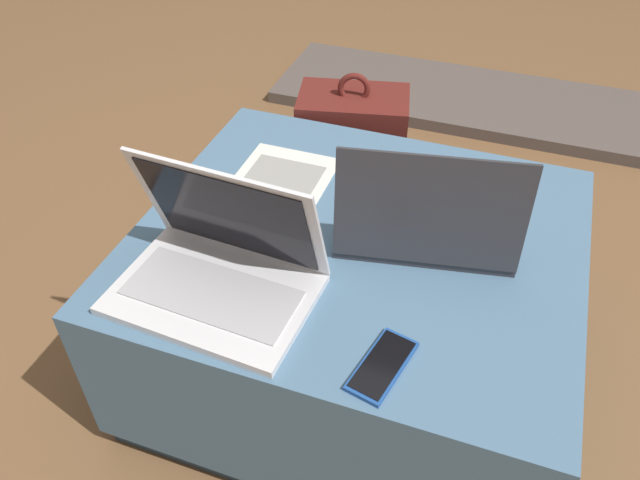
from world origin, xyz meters
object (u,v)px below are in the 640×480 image
(laptop_near, at_px, (219,266))
(cell_phone, at_px, (382,366))
(laptop_far, at_px, (426,222))
(backpack, at_px, (351,162))
(paper_sheet, at_px, (277,186))

(laptop_near, height_order, cell_phone, laptop_near)
(laptop_far, bearing_deg, cell_phone, 80.29)
(laptop_far, height_order, backpack, laptop_far)
(laptop_far, xyz_separation_m, paper_sheet, (-0.35, 0.07, -0.05))
(laptop_far, xyz_separation_m, cell_phone, (0.00, -0.33, -0.05))
(laptop_far, distance_m, cell_phone, 0.33)
(laptop_near, distance_m, paper_sheet, 0.33)
(cell_phone, xyz_separation_m, paper_sheet, (-0.35, 0.40, -0.00))
(laptop_near, distance_m, cell_phone, 0.34)
(laptop_far, xyz_separation_m, backpack, (-0.30, 0.51, -0.25))
(cell_phone, bearing_deg, backpack, -57.15)
(backpack, bearing_deg, paper_sheet, 71.69)
(laptop_near, height_order, backpack, laptop_near)
(laptop_far, relative_size, paper_sheet, 1.27)
(laptop_far, height_order, paper_sheet, laptop_far)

